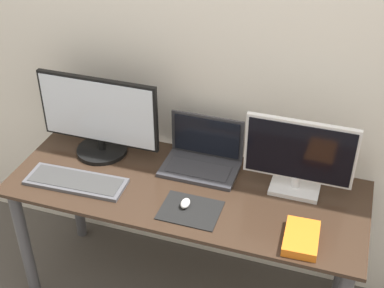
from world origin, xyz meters
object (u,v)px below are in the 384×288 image
at_px(keyboard, 76,181).
at_px(mouse, 185,203).
at_px(monitor_left, 99,118).
at_px(book, 301,238).
at_px(monitor_right, 299,157).
at_px(laptop, 203,155).

xyz_separation_m(keyboard, mouse, (0.51, -0.00, 0.01)).
relative_size(monitor_left, book, 2.84).
bearing_deg(mouse, monitor_right, 32.35).
relative_size(keyboard, mouse, 7.46).
bearing_deg(mouse, keyboard, 179.84).
bearing_deg(book, monitor_left, 162.51).
bearing_deg(keyboard, mouse, -0.16).
distance_m(mouse, book, 0.49).
height_order(laptop, keyboard, laptop).
bearing_deg(keyboard, book, -3.13).
bearing_deg(laptop, monitor_left, -175.02).
relative_size(monitor_right, keyboard, 1.02).
distance_m(monitor_left, book, 1.07).
bearing_deg(monitor_right, keyboard, -164.27).
xyz_separation_m(monitor_left, book, (1.00, -0.32, -0.17)).
height_order(monitor_right, laptop, monitor_right).
xyz_separation_m(laptop, book, (0.51, -0.36, -0.04)).
xyz_separation_m(laptop, mouse, (0.02, -0.31, -0.04)).
bearing_deg(monitor_left, laptop, 4.98).
distance_m(laptop, book, 0.63).
bearing_deg(laptop, book, -35.15).
xyz_separation_m(monitor_right, book, (0.08, -0.32, -0.16)).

